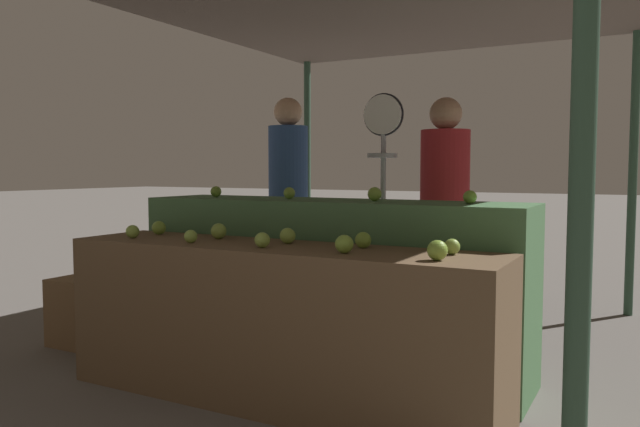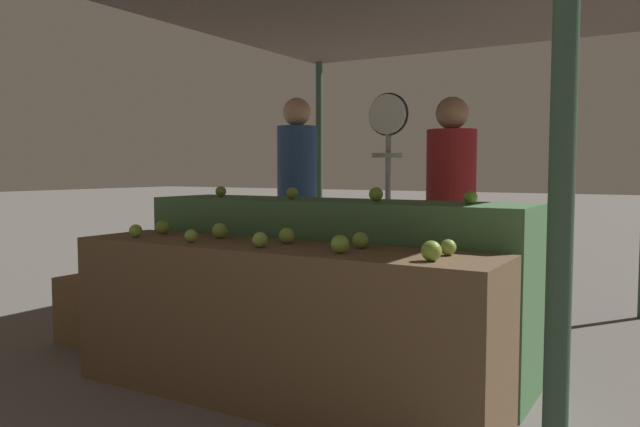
{
  "view_description": "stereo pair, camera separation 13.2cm",
  "coord_description": "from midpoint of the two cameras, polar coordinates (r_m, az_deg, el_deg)",
  "views": [
    {
      "loc": [
        1.72,
        -2.69,
        1.21
      ],
      "look_at": [
        0.1,
        0.3,
        0.97
      ],
      "focal_mm": 35.0,
      "sensor_mm": 36.0,
      "label": 1
    },
    {
      "loc": [
        1.84,
        -2.62,
        1.21
      ],
      "look_at": [
        0.1,
        0.3,
        0.97
      ],
      "focal_mm": 35.0,
      "sensor_mm": 36.0,
      "label": 2
    }
  ],
  "objects": [
    {
      "name": "apple_front_5",
      "position": [
        3.87,
        -15.47,
        -1.27
      ],
      "size": [
        0.08,
        0.08,
        0.08
      ],
      "primitive_type": "sphere",
      "color": "#84AD3D",
      "rests_on": "display_counter_front"
    },
    {
      "name": "person_vendor_at_scale",
      "position": [
        4.42,
        10.48,
        1.16
      ],
      "size": [
        0.37,
        0.37,
        1.7
      ],
      "rotation": [
        0.0,
        0.0,
        3.24
      ],
      "color": "#2D2D38",
      "rests_on": "ground_plane"
    },
    {
      "name": "apple_back_0",
      "position": [
        4.19,
        -10.39,
        1.99
      ],
      "size": [
        0.07,
        0.07,
        0.07
      ],
      "primitive_type": "sphere",
      "color": "#7AA338",
      "rests_on": "display_counter_back"
    },
    {
      "name": "wooden_crate_side",
      "position": [
        4.67,
        -20.71,
        -8.28
      ],
      "size": [
        0.46,
        0.46,
        0.46
      ],
      "primitive_type": "cube",
      "color": "brown",
      "rests_on": "ground_plane"
    },
    {
      "name": "apple_front_3",
      "position": [
        2.91,
        0.93,
        -2.81
      ],
      "size": [
        0.09,
        0.09,
        0.09
      ],
      "primitive_type": "sphere",
      "color": "#84AD3D",
      "rests_on": "display_counter_front"
    },
    {
      "name": "apple_front_2",
      "position": [
        3.13,
        -6.51,
        -2.43
      ],
      "size": [
        0.08,
        0.08,
        0.08
      ],
      "primitive_type": "sphere",
      "color": "#8EB247",
      "rests_on": "display_counter_front"
    },
    {
      "name": "apple_front_1",
      "position": [
        3.4,
        -12.84,
        -2.05
      ],
      "size": [
        0.07,
        0.07,
        0.07
      ],
      "primitive_type": "sphere",
      "color": "#8EB247",
      "rests_on": "display_counter_front"
    },
    {
      "name": "apple_front_8",
      "position": [
        3.09,
        2.74,
        -2.45
      ],
      "size": [
        0.08,
        0.08,
        0.08
      ],
      "primitive_type": "sphere",
      "color": "#7AA338",
      "rests_on": "display_counter_front"
    },
    {
      "name": "apple_back_2",
      "position": [
        3.59,
        3.97,
        1.78
      ],
      "size": [
        0.08,
        0.08,
        0.08
      ],
      "primitive_type": "sphere",
      "color": "#84AD3D",
      "rests_on": "display_counter_back"
    },
    {
      "name": "ground_plane",
      "position": [
        3.42,
        -5.19,
        -16.69
      ],
      "size": [
        60.0,
        60.0,
        0.0
      ],
      "primitive_type": "plane",
      "color": "#66605B"
    },
    {
      "name": "apple_front_7",
      "position": [
        3.29,
        -4.13,
        -2.04
      ],
      "size": [
        0.08,
        0.08,
        0.08
      ],
      "primitive_type": "sphere",
      "color": "#8EB247",
      "rests_on": "display_counter_front"
    },
    {
      "name": "market_canopy",
      "position": [
        4.24,
        2.93,
        18.26
      ],
      "size": [
        3.27,
        4.05,
        2.36
      ],
      "color": "#33513D",
      "rests_on": "ground_plane"
    },
    {
      "name": "display_counter_front",
      "position": [
        3.29,
        -5.23,
        -10.02
      ],
      "size": [
        2.37,
        0.55,
        0.82
      ],
      "primitive_type": "cube",
      "color": "brown",
      "rests_on": "ground_plane"
    },
    {
      "name": "apple_back_3",
      "position": [
        3.38,
        12.47,
        1.48
      ],
      "size": [
        0.07,
        0.07,
        0.07
      ],
      "primitive_type": "sphere",
      "color": "#7AA338",
      "rests_on": "display_counter_back"
    },
    {
      "name": "apple_front_6",
      "position": [
        3.56,
        -10.3,
        -1.6
      ],
      "size": [
        0.09,
        0.09,
        0.09
      ],
      "primitive_type": "sphere",
      "color": "#8EB247",
      "rests_on": "display_counter_front"
    },
    {
      "name": "produce_scale",
      "position": [
        4.19,
        4.86,
        4.62
      ],
      "size": [
        0.28,
        0.2,
        1.72
      ],
      "color": "#99999E",
      "rests_on": "ground_plane"
    },
    {
      "name": "display_counter_back",
      "position": [
        3.77,
        -0.14,
        -6.57
      ],
      "size": [
        2.37,
        0.55,
        1.03
      ],
      "primitive_type": "cube",
      "color": "#4C7A4C",
      "rests_on": "ground_plane"
    },
    {
      "name": "apple_front_0",
      "position": [
        3.71,
        -17.74,
        -1.59
      ],
      "size": [
        0.08,
        0.08,
        0.08
      ],
      "primitive_type": "sphere",
      "color": "#8EB247",
      "rests_on": "display_counter_front"
    },
    {
      "name": "person_customer_left",
      "position": [
        5.29,
        -3.63,
        2.45
      ],
      "size": [
        0.38,
        0.38,
        1.81
      ],
      "rotation": [
        0.0,
        0.0,
        3.0
      ],
      "color": "#2D2D38",
      "rests_on": "ground_plane"
    },
    {
      "name": "apple_front_4",
      "position": [
        2.71,
        9.31,
        -3.34
      ],
      "size": [
        0.09,
        0.09,
        0.09
      ],
      "primitive_type": "sphere",
      "color": "#84AD3D",
      "rests_on": "display_counter_front"
    },
    {
      "name": "apple_back_1",
      "position": [
        3.86,
        -3.8,
        1.87
      ],
      "size": [
        0.07,
        0.07,
        0.07
      ],
      "primitive_type": "sphere",
      "color": "#84AD3D",
      "rests_on": "display_counter_back"
    },
    {
      "name": "apple_front_9",
      "position": [
        2.91,
        10.71,
        -3.0
      ],
      "size": [
        0.07,
        0.07,
        0.07
      ],
      "primitive_type": "sphere",
      "color": "#8EB247",
      "rests_on": "display_counter_front"
    }
  ]
}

